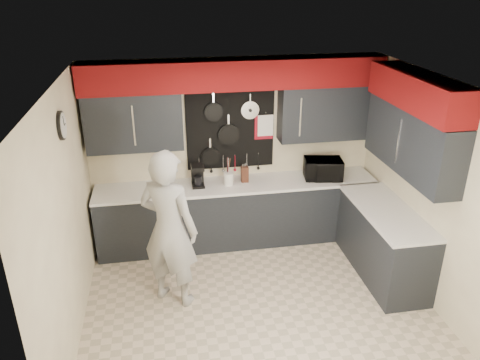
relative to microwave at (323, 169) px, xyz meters
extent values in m
plane|color=beige|center=(-1.21, -1.40, -1.06)|extent=(4.00, 4.00, 0.00)
cube|color=#F0E6BA|center=(-1.21, 0.34, 0.24)|extent=(4.00, 0.01, 2.60)
cube|color=black|center=(-2.54, 0.19, 0.76)|extent=(1.24, 0.32, 0.75)
cube|color=black|center=(0.07, 0.19, 0.76)|extent=(1.34, 0.32, 0.75)
cube|color=#670B0C|center=(-1.21, 0.17, 1.34)|extent=(3.94, 0.36, 0.38)
cube|color=black|center=(-1.26, 0.33, 0.56)|extent=(1.22, 0.03, 1.15)
cylinder|color=black|center=(-1.49, 0.29, 0.82)|extent=(0.26, 0.04, 0.26)
cylinder|color=black|center=(-1.29, 0.29, 0.49)|extent=(0.30, 0.04, 0.30)
cylinder|color=black|center=(-1.55, 0.29, 0.18)|extent=(0.27, 0.04, 0.27)
cylinder|color=silver|center=(-0.99, 0.30, 0.82)|extent=(0.25, 0.02, 0.25)
cube|color=maroon|center=(-0.79, 0.31, 0.56)|extent=(0.26, 0.01, 0.34)
cube|color=white|center=(-0.77, 0.30, 0.59)|extent=(0.22, 0.01, 0.30)
cylinder|color=silver|center=(-1.71, 0.31, 0.07)|extent=(0.01, 0.01, 0.20)
cylinder|color=silver|center=(-1.54, 0.31, 0.07)|extent=(0.01, 0.01, 0.20)
cylinder|color=silver|center=(-1.37, 0.31, 0.07)|extent=(0.01, 0.01, 0.20)
cylinder|color=silver|center=(-1.20, 0.31, 0.07)|extent=(0.01, 0.01, 0.20)
cylinder|color=silver|center=(-1.03, 0.31, 0.07)|extent=(0.01, 0.01, 0.20)
cylinder|color=silver|center=(-0.86, 0.31, 0.07)|extent=(0.01, 0.01, 0.20)
cube|color=#F0E6BA|center=(0.78, -1.40, 0.24)|extent=(0.01, 3.50, 2.60)
cube|color=black|center=(0.63, -1.10, 0.76)|extent=(0.32, 1.70, 0.75)
cube|color=#670B0C|center=(0.61, -1.10, 1.34)|extent=(0.36, 1.70, 0.38)
cube|color=#F0E6BA|center=(-3.21, -1.40, 0.24)|extent=(0.01, 3.50, 2.60)
cylinder|color=black|center=(-3.19, -1.00, 1.12)|extent=(0.04, 0.30, 0.30)
cylinder|color=white|center=(-3.17, -1.00, 1.12)|extent=(0.01, 0.26, 0.26)
cube|color=black|center=(-1.21, 0.05, -0.62)|extent=(3.90, 0.60, 0.88)
cube|color=white|center=(-1.21, 0.03, -0.16)|extent=(3.90, 0.63, 0.04)
cube|color=black|center=(0.49, -1.05, -0.62)|extent=(0.60, 1.60, 0.88)
cube|color=white|center=(0.47, -1.05, -0.16)|extent=(0.63, 1.60, 0.04)
cube|color=black|center=(-1.21, -0.21, -1.01)|extent=(3.90, 0.06, 0.10)
imported|color=black|center=(0.00, 0.00, 0.00)|extent=(0.57, 0.43, 0.29)
cube|color=#3C1D13|center=(-1.11, 0.08, -0.03)|extent=(0.10, 0.10, 0.22)
cylinder|color=white|center=(-1.34, 0.02, -0.05)|extent=(0.14, 0.14, 0.18)
cube|color=black|center=(-1.76, 0.03, -0.13)|extent=(0.17, 0.21, 0.03)
cube|color=black|center=(-1.76, 0.11, 0.02)|extent=(0.17, 0.06, 0.28)
cube|color=black|center=(-1.76, 0.03, 0.14)|extent=(0.17, 0.21, 0.06)
cylinder|color=black|center=(-1.76, 0.02, -0.05)|extent=(0.10, 0.10, 0.13)
imported|color=#ABABA8|center=(-2.19, -1.14, -0.11)|extent=(0.83, 0.75, 1.90)
camera|label=1|loc=(-2.20, -5.78, 2.53)|focal=35.00mm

